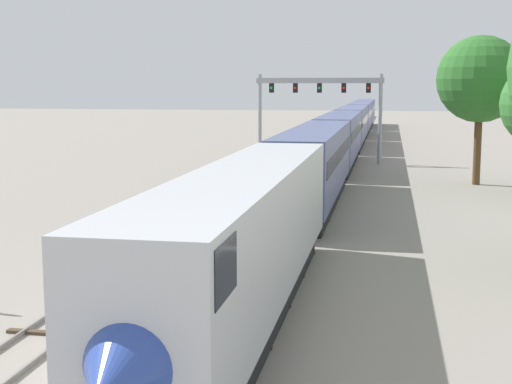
{
  "coord_description": "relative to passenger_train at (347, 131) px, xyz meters",
  "views": [
    {
      "loc": [
        6.39,
        -17.56,
        7.39
      ],
      "look_at": [
        1.0,
        12.0,
        3.0
      ],
      "focal_mm": 51.34,
      "sensor_mm": 36.0,
      "label": 1
    }
  ],
  "objects": [
    {
      "name": "ground_plane",
      "position": [
        -2.0,
        -60.59,
        -2.61
      ],
      "size": [
        400.0,
        400.0,
        0.0
      ],
      "primitive_type": "plane",
      "color": "gray"
    },
    {
      "name": "signal_gantry",
      "position": [
        -2.25,
        -8.24,
        3.58
      ],
      "size": [
        12.1,
        0.49,
        8.44
      ],
      "color": "#999BA0",
      "rests_on": "ground"
    },
    {
      "name": "trackside_tree_right",
      "position": [
        10.89,
        -21.6,
        5.2
      ],
      "size": [
        6.4,
        6.4,
        11.05
      ],
      "color": "brown",
      "rests_on": "ground"
    },
    {
      "name": "track_main",
      "position": [
        0.0,
        -0.59,
        -2.54
      ],
      "size": [
        2.6,
        200.0,
        0.16
      ],
      "color": "slate",
      "rests_on": "ground"
    },
    {
      "name": "track_near",
      "position": [
        -5.5,
        -20.59,
        -2.54
      ],
      "size": [
        2.6,
        160.0,
        0.16
      ],
      "color": "slate",
      "rests_on": "ground"
    },
    {
      "name": "passenger_train",
      "position": [
        0.0,
        0.0,
        0.0
      ],
      "size": [
        3.04,
        133.57,
        4.8
      ],
      "color": "silver",
      "rests_on": "ground"
    }
  ]
}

